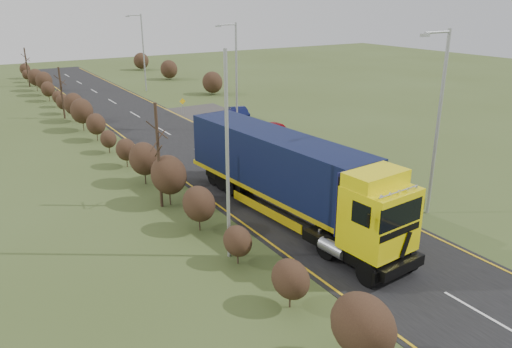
{
  "coord_description": "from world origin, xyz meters",
  "views": [
    {
      "loc": [
        -15.75,
        -21.4,
        11.36
      ],
      "look_at": [
        -1.65,
        1.53,
        1.82
      ],
      "focal_mm": 35.0,
      "sensor_mm": 36.0,
      "label": 1
    }
  ],
  "objects_px": {
    "lorry": "(289,173)",
    "speed_sign": "(247,126)",
    "car_red_hatchback": "(272,129)",
    "car_blue_sedan": "(237,113)",
    "streetlight_near": "(437,117)"
  },
  "relations": [
    {
      "from": "lorry",
      "to": "car_red_hatchback",
      "type": "xyz_separation_m",
      "value": [
        8.41,
        14.47,
        -1.9
      ]
    },
    {
      "from": "car_red_hatchback",
      "to": "car_blue_sedan",
      "type": "bearing_deg",
      "value": -102.22
    },
    {
      "from": "speed_sign",
      "to": "lorry",
      "type": "bearing_deg",
      "value": -111.73
    },
    {
      "from": "car_blue_sedan",
      "to": "speed_sign",
      "type": "distance_m",
      "value": 8.74
    },
    {
      "from": "lorry",
      "to": "car_red_hatchback",
      "type": "height_order",
      "value": "lorry"
    },
    {
      "from": "car_red_hatchback",
      "to": "car_blue_sedan",
      "type": "relative_size",
      "value": 0.94
    },
    {
      "from": "lorry",
      "to": "speed_sign",
      "type": "height_order",
      "value": "lorry"
    },
    {
      "from": "car_blue_sedan",
      "to": "streetlight_near",
      "type": "height_order",
      "value": "streetlight_near"
    },
    {
      "from": "car_red_hatchback",
      "to": "speed_sign",
      "type": "relative_size",
      "value": 1.76
    },
    {
      "from": "streetlight_near",
      "to": "car_blue_sedan",
      "type": "bearing_deg",
      "value": 85.3
    },
    {
      "from": "speed_sign",
      "to": "car_blue_sedan",
      "type": "bearing_deg",
      "value": 66.11
    },
    {
      "from": "car_red_hatchback",
      "to": "lorry",
      "type": "bearing_deg",
      "value": 51.67
    },
    {
      "from": "lorry",
      "to": "streetlight_near",
      "type": "relative_size",
      "value": 1.66
    },
    {
      "from": "car_blue_sedan",
      "to": "lorry",
      "type": "bearing_deg",
      "value": 80.34
    },
    {
      "from": "car_red_hatchback",
      "to": "streetlight_near",
      "type": "xyz_separation_m",
      "value": [
        -1.56,
        -18.06,
        4.83
      ]
    }
  ]
}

